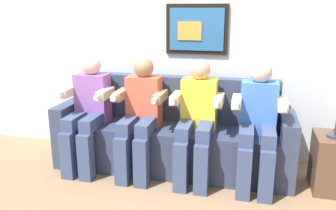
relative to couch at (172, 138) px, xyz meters
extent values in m
plane|color=#8C6B4C|center=(0.00, -0.33, -0.31)|extent=(6.11, 6.11, 0.00)
cube|color=silver|center=(0.00, 0.44, 0.99)|extent=(4.70, 0.05, 2.60)
cube|color=black|center=(0.16, 0.40, 1.04)|extent=(0.63, 0.03, 0.50)
cube|color=#26598C|center=(0.16, 0.38, 1.04)|extent=(0.55, 0.02, 0.42)
cube|color=orange|center=(0.09, 0.37, 1.02)|extent=(0.24, 0.02, 0.18)
cube|color=#333D56|center=(0.00, -0.04, -0.09)|extent=(2.02, 0.58, 0.45)
cube|color=#333D56|center=(0.00, 0.18, 0.36)|extent=(2.02, 0.14, 0.45)
cube|color=#333D56|center=(-1.08, -0.04, 0.00)|extent=(0.14, 0.58, 0.62)
cube|color=#333D56|center=(1.08, -0.04, 0.00)|extent=(0.14, 0.58, 0.62)
cube|color=#8C59A5|center=(-0.81, -0.05, 0.38)|extent=(0.32, 0.20, 0.48)
sphere|color=beige|center=(-0.81, -0.05, 0.70)|extent=(0.19, 0.19, 0.19)
cube|color=#38476B|center=(-0.90, -0.25, 0.20)|extent=(0.12, 0.40, 0.12)
cube|color=#38476B|center=(-0.72, -0.25, 0.20)|extent=(0.12, 0.40, 0.12)
cube|color=#38476B|center=(-0.90, -0.45, -0.09)|extent=(0.12, 0.12, 0.45)
cube|color=#38476B|center=(-0.72, -0.45, -0.09)|extent=(0.12, 0.12, 0.45)
cube|color=beige|center=(-1.00, -0.17, 0.46)|extent=(0.08, 0.28, 0.08)
cube|color=beige|center=(-0.62, -0.17, 0.46)|extent=(0.08, 0.28, 0.08)
cube|color=white|center=(-0.62, -0.33, 0.47)|extent=(0.04, 0.13, 0.04)
cube|color=white|center=(-1.00, -0.33, 0.47)|extent=(0.04, 0.10, 0.04)
cube|color=#D8593F|center=(-0.27, -0.05, 0.38)|extent=(0.32, 0.20, 0.48)
sphere|color=#9E7556|center=(-0.27, -0.05, 0.70)|extent=(0.19, 0.19, 0.19)
cube|color=#38476B|center=(-0.36, -0.25, 0.20)|extent=(0.12, 0.40, 0.12)
cube|color=#38476B|center=(-0.18, -0.25, 0.20)|extent=(0.12, 0.40, 0.12)
cube|color=#38476B|center=(-0.36, -0.45, -0.09)|extent=(0.12, 0.12, 0.45)
cube|color=#38476B|center=(-0.18, -0.45, -0.09)|extent=(0.12, 0.12, 0.45)
cube|color=#9E7556|center=(-0.46, -0.17, 0.46)|extent=(0.08, 0.28, 0.08)
cube|color=#9E7556|center=(-0.08, -0.17, 0.46)|extent=(0.08, 0.28, 0.08)
cube|color=white|center=(-0.08, -0.33, 0.47)|extent=(0.04, 0.13, 0.04)
cube|color=white|center=(-0.46, -0.33, 0.47)|extent=(0.04, 0.10, 0.04)
cube|color=yellow|center=(0.27, -0.05, 0.38)|extent=(0.32, 0.20, 0.48)
sphere|color=tan|center=(0.27, -0.05, 0.70)|extent=(0.19, 0.19, 0.19)
cube|color=#38476B|center=(0.18, -0.25, 0.20)|extent=(0.12, 0.40, 0.12)
cube|color=#38476B|center=(0.36, -0.25, 0.20)|extent=(0.12, 0.40, 0.12)
cube|color=#38476B|center=(0.18, -0.45, -0.09)|extent=(0.12, 0.12, 0.45)
cube|color=#38476B|center=(0.36, -0.45, -0.09)|extent=(0.12, 0.12, 0.45)
cube|color=tan|center=(0.08, -0.17, 0.46)|extent=(0.08, 0.28, 0.08)
cube|color=tan|center=(0.46, -0.17, 0.46)|extent=(0.08, 0.28, 0.08)
cube|color=white|center=(0.46, -0.33, 0.47)|extent=(0.04, 0.13, 0.04)
cube|color=white|center=(0.08, -0.33, 0.47)|extent=(0.04, 0.10, 0.04)
cube|color=#3F72CC|center=(0.81, -0.05, 0.38)|extent=(0.32, 0.20, 0.48)
sphere|color=beige|center=(0.81, -0.05, 0.70)|extent=(0.19, 0.19, 0.19)
cube|color=#38476B|center=(0.72, -0.25, 0.20)|extent=(0.12, 0.40, 0.12)
cube|color=#38476B|center=(0.90, -0.25, 0.20)|extent=(0.12, 0.40, 0.12)
cube|color=#38476B|center=(0.72, -0.45, -0.09)|extent=(0.12, 0.12, 0.45)
cube|color=#38476B|center=(0.90, -0.45, -0.09)|extent=(0.12, 0.12, 0.45)
cube|color=beige|center=(0.62, -0.17, 0.46)|extent=(0.08, 0.28, 0.08)
cube|color=beige|center=(1.00, -0.17, 0.46)|extent=(0.08, 0.28, 0.08)
cube|color=white|center=(1.00, -0.33, 0.47)|extent=(0.04, 0.13, 0.04)
cube|color=white|center=(0.62, -0.33, 0.47)|extent=(0.04, 0.10, 0.04)
cylinder|color=#333338|center=(1.45, -0.13, 0.20)|extent=(0.14, 0.14, 0.02)
camera|label=1|loc=(0.73, -3.20, 1.24)|focal=37.69mm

